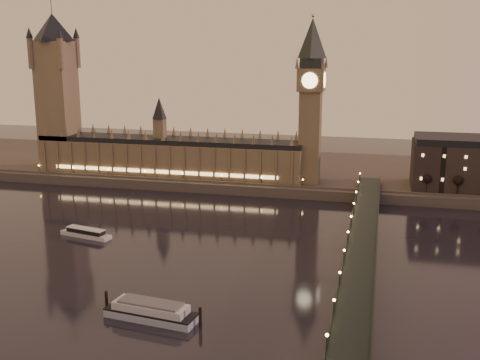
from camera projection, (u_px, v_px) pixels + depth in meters
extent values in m
plane|color=black|center=(162.00, 246.00, 283.03)|extent=(700.00, 700.00, 0.00)
cube|color=#423D35|center=(283.00, 171.00, 431.81)|extent=(560.00, 130.00, 6.00)
cube|color=brown|center=(169.00, 159.00, 402.79)|extent=(180.00, 26.00, 22.00)
cube|color=black|center=(169.00, 140.00, 399.91)|extent=(180.00, 22.00, 3.20)
cube|color=#FFCC7F|center=(162.00, 172.00, 391.37)|extent=(153.00, 0.25, 2.20)
cube|color=brown|center=(58.00, 107.00, 413.36)|extent=(22.00, 22.00, 88.00)
cone|color=black|center=(53.00, 27.00, 401.26)|extent=(31.68, 31.68, 18.00)
cylinder|color=black|center=(51.00, 4.00, 397.84)|extent=(0.44, 0.44, 12.00)
cube|color=brown|center=(310.00, 138.00, 377.41)|extent=(13.00, 13.00, 58.00)
cube|color=brown|center=(311.00, 80.00, 369.19)|extent=(16.00, 16.00, 14.00)
cylinder|color=#FFEAA5|center=(310.00, 80.00, 361.44)|extent=(9.60, 0.35, 9.60)
cylinder|color=#FFEAA5|center=(298.00, 79.00, 371.04)|extent=(0.35, 9.60, 9.60)
cube|color=black|center=(312.00, 63.00, 366.91)|extent=(13.00, 13.00, 6.00)
cone|color=black|center=(312.00, 38.00, 363.48)|extent=(17.68, 17.68, 24.00)
sphere|color=gold|center=(313.00, 16.00, 360.52)|extent=(2.00, 2.00, 2.00)
cube|color=black|center=(362.00, 246.00, 260.39)|extent=(13.00, 260.00, 2.00)
cube|color=black|center=(347.00, 241.00, 261.47)|extent=(0.60, 260.00, 1.00)
cube|color=black|center=(377.00, 243.00, 258.62)|extent=(0.60, 260.00, 1.00)
cylinder|color=black|center=(430.00, 186.00, 355.13)|extent=(0.70, 0.70, 8.69)
sphere|color=black|center=(430.00, 179.00, 354.10)|extent=(5.80, 5.80, 5.80)
cylinder|color=black|center=(459.00, 188.00, 351.35)|extent=(0.70, 0.70, 8.69)
sphere|color=black|center=(460.00, 181.00, 350.31)|extent=(5.80, 5.80, 5.80)
cube|color=silver|center=(86.00, 235.00, 296.85)|extent=(28.13, 11.82, 2.02)
cube|color=black|center=(86.00, 231.00, 296.39)|extent=(20.92, 9.21, 2.02)
cube|color=silver|center=(86.00, 229.00, 296.12)|extent=(21.51, 9.56, 0.37)
cube|color=#98ACC2|center=(151.00, 316.00, 209.26)|extent=(33.92, 13.55, 2.68)
cube|color=black|center=(151.00, 311.00, 208.89)|extent=(33.92, 13.55, 0.52)
cube|color=silver|center=(151.00, 307.00, 208.53)|extent=(27.65, 11.71, 2.68)
cube|color=#595B5E|center=(151.00, 303.00, 208.14)|extent=(23.43, 10.14, 0.72)
cylinder|color=black|center=(107.00, 301.00, 216.19)|extent=(1.13, 1.13, 7.01)
cylinder|color=black|center=(200.00, 317.00, 203.23)|extent=(1.13, 1.13, 7.01)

